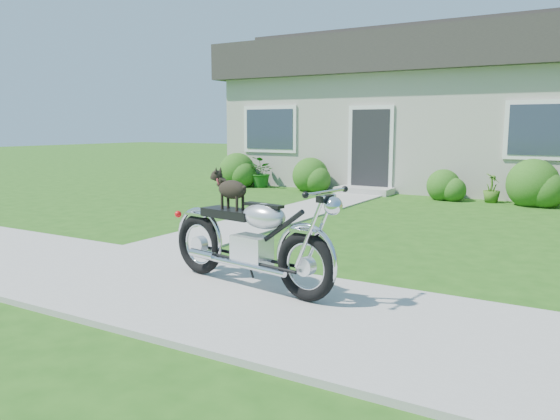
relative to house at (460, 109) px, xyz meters
The scene contains 8 objects.
ground 12.19m from the house, 89.99° to the right, with size 80.00×80.00×0.00m, color #235114.
sidewalk 12.18m from the house, 89.99° to the right, with size 24.00×2.20×0.04m, color #9E9B93.
walkway 7.47m from the house, 102.09° to the right, with size 1.20×8.00×0.03m, color #9E9B93.
house is the anchor object (origin of this frame).
shrub_row 3.90m from the house, 89.81° to the right, with size 11.03×1.08×1.08m.
potted_plant_left 5.92m from the house, 142.53° to the right, with size 0.77×0.67×0.86m, color #1A5516.
potted_plant_right 4.19m from the house, 65.95° to the right, with size 0.37×0.37×0.65m, color #3C6A1D.
motorcycle_with_dog 11.77m from the house, 87.14° to the right, with size 2.21×0.71×1.18m.
Camera 1 is at (3.60, -4.17, 1.67)m, focal length 35.00 mm.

